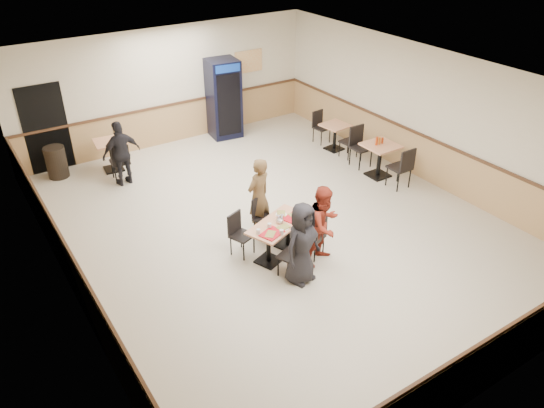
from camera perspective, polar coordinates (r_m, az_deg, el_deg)
ground at (r=10.70m, az=0.40°, el=-2.19°), size 10.00×10.00×0.00m
room_shell at (r=13.18m, az=0.70°, el=7.23°), size 10.00×10.00×10.00m
main_table at (r=9.62m, az=0.72°, el=-3.18°), size 1.38×1.02×0.66m
main_chairs at (r=9.60m, az=0.56°, el=-3.40°), size 1.54×1.75×0.84m
diner_woman_left at (r=8.83m, az=3.22°, el=-4.26°), size 0.82×0.63×1.49m
diner_woman_right at (r=9.34m, az=5.60°, el=-2.25°), size 0.86×0.75×1.49m
diner_man_opposite at (r=10.10m, az=-1.45°, el=0.83°), size 0.66×0.53×1.56m
lone_diner at (r=12.35m, az=-15.87°, el=5.26°), size 0.92×0.45×1.51m
tabletop_clutter at (r=9.44m, az=0.96°, el=-2.12°), size 1.10×0.79×0.12m
side_table_near at (r=12.57m, az=11.52°, el=5.15°), size 0.74×0.74×0.80m
side_table_near_chair_south at (r=12.19m, az=13.56°, el=3.94°), size 0.47×0.47×1.01m
side_table_near_chair_north at (r=12.99m, az=9.59°, el=6.08°), size 0.47×0.47×1.01m
side_table_far at (r=13.82m, az=6.79°, el=7.59°), size 0.70×0.70×0.68m
side_table_far_chair_south at (r=13.45m, az=8.26°, el=6.73°), size 0.44×0.44×0.86m
side_table_far_chair_north at (r=14.22m, az=5.38°, el=8.24°), size 0.44×0.44×0.86m
condiment_caddy at (r=12.44m, az=11.43°, el=6.68°), size 0.23×0.06×0.20m
back_table at (r=13.20m, az=-16.93°, el=5.50°), size 0.77×0.77×0.74m
back_table_chair_lone at (r=12.68m, az=-16.06°, el=4.49°), size 0.48×0.48×0.94m
pepsi_cooler at (r=14.46m, az=-5.23°, el=11.23°), size 0.88×0.88×2.09m
trash_bin at (r=13.33m, az=-22.18°, el=4.19°), size 0.47×0.47×0.75m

